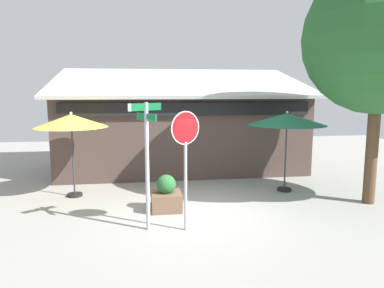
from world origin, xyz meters
TOP-DOWN VIEW (x-y plane):
  - ground_plane at (0.00, 0.00)m, footprint 28.00×28.00m
  - cafe_building at (0.24, 5.40)m, footprint 9.57×4.89m
  - street_sign_post at (-1.25, -1.00)m, footprint 0.72×0.67m
  - stop_sign at (-0.42, -1.15)m, footprint 0.65×0.35m
  - patio_umbrella_mustard_left at (-3.34, 1.93)m, footprint 2.09×2.09m
  - patio_umbrella_forest_green_center at (3.04, 1.57)m, footprint 2.35×2.35m
  - sidewalk_planter at (-0.74, 0.29)m, footprint 0.78×0.78m

SIDE VIEW (x-z plane):
  - ground_plane at x=0.00m, z-range -0.10..0.00m
  - sidewalk_planter at x=-0.74m, z-range -0.09..0.85m
  - cafe_building at x=0.24m, z-range -0.50..3.54m
  - street_sign_post at x=-1.25m, z-range 0.30..3.17m
  - stop_sign at x=-0.42m, z-range 0.51..3.19m
  - patio_umbrella_mustard_left at x=-3.34m, z-range 0.97..3.47m
  - patio_umbrella_forest_green_center at x=3.04m, z-range 0.98..3.47m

